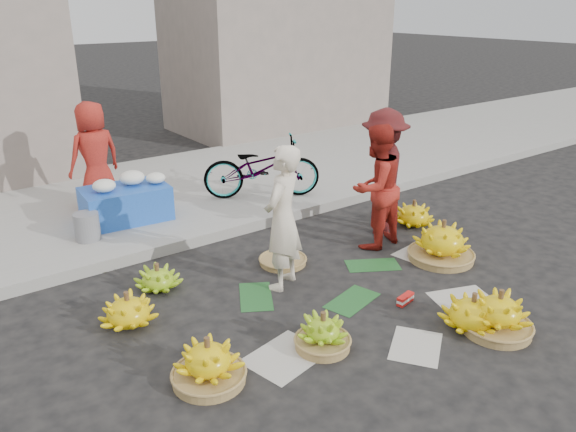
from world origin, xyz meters
TOP-DOWN VIEW (x-y plane):
  - ground at (0.00, 0.00)m, footprint 80.00×80.00m
  - curb at (0.00, 2.20)m, footprint 40.00×0.25m
  - sidewalk at (0.00, 4.30)m, footprint 40.00×4.00m
  - building_right at (4.50, 7.70)m, footprint 5.00×3.00m
  - newspaper_scatter at (0.00, -0.80)m, footprint 3.20×1.80m
  - banana_leaves at (-0.10, 0.20)m, footprint 2.00×1.00m
  - banana_bunch_0 at (-2.03, -0.50)m, footprint 0.65×0.65m
  - banana_bunch_1 at (-0.93, -0.69)m, footprint 0.58×0.58m
  - banana_bunch_2 at (0.64, -1.49)m, footprint 0.68×0.68m
  - banana_bunch_3 at (0.49, -1.30)m, footprint 0.64×0.64m
  - banana_bunch_4 at (1.52, -0.08)m, footprint 0.90×0.90m
  - banana_bunch_5 at (2.12, 0.92)m, footprint 0.81×0.81m
  - banana_bunch_6 at (-2.24, 0.78)m, footprint 0.62×0.62m
  - banana_bunch_7 at (-1.69, 1.31)m, footprint 0.53×0.53m
  - basket_spare at (-0.17, 1.00)m, footprint 0.68×0.68m
  - incense_stack at (0.32, -0.58)m, footprint 0.24×0.12m
  - vendor_cream at (-0.50, 0.55)m, footprint 0.72×0.64m
  - vendor_red at (1.13, 0.75)m, footprint 0.86×0.71m
  - man_striped at (1.59, 1.07)m, footprint 1.26×1.24m
  - flower_table at (-1.26, 3.29)m, footprint 1.22×0.82m
  - grey_bucket at (-1.95, 2.91)m, footprint 0.32×0.32m
  - flower_vendor at (-1.38, 4.08)m, footprint 0.85×0.62m
  - bicycle at (0.86, 2.99)m, footprint 1.44×1.92m

SIDE VIEW (x-z plane):
  - ground at x=0.00m, z-range 0.00..0.00m
  - newspaper_scatter at x=0.00m, z-range 0.00..0.01m
  - banana_leaves at x=-0.10m, z-range 0.00..0.01m
  - basket_spare at x=-0.17m, z-range 0.00..0.07m
  - incense_stack at x=0.32m, z-range 0.01..0.10m
  - sidewalk at x=0.00m, z-range 0.00..0.12m
  - curb at x=0.00m, z-range 0.00..0.15m
  - banana_bunch_7 at x=-1.69m, z-range -0.02..0.30m
  - banana_bunch_1 at x=-0.93m, z-range -0.04..0.35m
  - banana_bunch_6 at x=-2.24m, z-range -0.02..0.35m
  - banana_bunch_5 at x=2.12m, z-range -0.02..0.36m
  - banana_bunch_3 at x=0.49m, z-range -0.02..0.37m
  - banana_bunch_0 at x=-2.03m, z-range -0.03..0.41m
  - banana_bunch_2 at x=0.64m, z-range -0.03..0.43m
  - banana_bunch_4 at x=1.52m, z-range -0.03..0.51m
  - grey_bucket at x=-1.95m, z-range 0.12..0.49m
  - flower_table at x=-1.26m, z-range 0.06..0.74m
  - bicycle at x=0.86m, z-range 0.12..1.09m
  - vendor_red at x=1.13m, z-range 0.00..1.64m
  - vendor_cream at x=-0.50m, z-range 0.00..1.65m
  - man_striped at x=1.59m, z-range 0.00..1.73m
  - flower_vendor at x=-1.38m, z-range 0.12..1.72m
  - building_right at x=4.50m, z-range 0.00..5.00m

